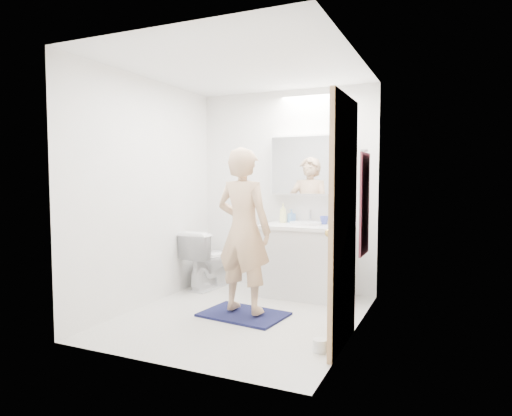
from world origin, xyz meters
The scene contains 23 objects.
floor centered at (0.00, 0.00, 0.00)m, with size 2.50×2.50×0.00m, color silver.
ceiling centered at (0.00, 0.00, 2.40)m, with size 2.50×2.50×0.00m, color white.
wall_back centered at (0.00, 1.25, 1.20)m, with size 2.50×2.50×0.00m, color white.
wall_front centered at (0.00, -1.25, 1.20)m, with size 2.50×2.50×0.00m, color white.
wall_left centered at (-1.10, 0.00, 1.20)m, with size 2.50×2.50×0.00m, color white.
wall_right centered at (1.10, 0.00, 1.20)m, with size 2.50×2.50×0.00m, color white.
vanity_cabinet centered at (0.34, 0.96, 0.39)m, with size 0.90×0.55×0.78m, color silver.
countertop centered at (0.34, 0.96, 0.80)m, with size 0.95×0.58×0.04m, color white.
sink_basin centered at (0.34, 0.99, 0.84)m, with size 0.36×0.36×0.03m, color white.
faucet centered at (0.34, 1.19, 0.90)m, with size 0.02×0.02×0.16m, color silver.
medicine_cabinet centered at (0.30, 1.18, 1.50)m, with size 0.88×0.14×0.70m, color white.
mirror_panel centered at (0.30, 1.10, 1.50)m, with size 0.84×0.01×0.66m, color silver.
toilet centered at (-0.86, 0.85, 0.36)m, with size 0.40×0.71×0.72m, color white.
bath_rug centered at (0.02, 0.03, 0.01)m, with size 0.80×0.55×0.02m, color #141A3F.
person centered at (0.02, 0.03, 0.85)m, with size 0.58×0.38×1.60m, color tan.
door centered at (1.08, -0.35, 1.00)m, with size 0.04×0.80×2.00m, color tan.
door_knob centered at (1.04, -0.65, 0.95)m, with size 0.06×0.06×0.06m, color gold.
towel centered at (1.08, 0.55, 1.10)m, with size 0.02×0.42×1.00m, color #0F1D31.
towel_hook centered at (1.07, 0.55, 1.62)m, with size 0.02×0.02×0.07m, color silver.
soap_bottle_a centered at (0.02, 1.11, 0.93)m, with size 0.09×0.09×0.23m, color #EEEE9A.
soap_bottle_b centered at (0.11, 1.15, 0.90)m, with size 0.07×0.07×0.16m, color #6090CE.
toothbrush_cup centered at (0.52, 1.12, 0.87)m, with size 0.10×0.10×0.09m, color #3C4AB4.
toilet_paper_roll centered at (0.95, -0.55, 0.05)m, with size 0.11×0.11×0.10m, color silver.
Camera 1 is at (1.88, -3.84, 1.36)m, focal length 31.23 mm.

